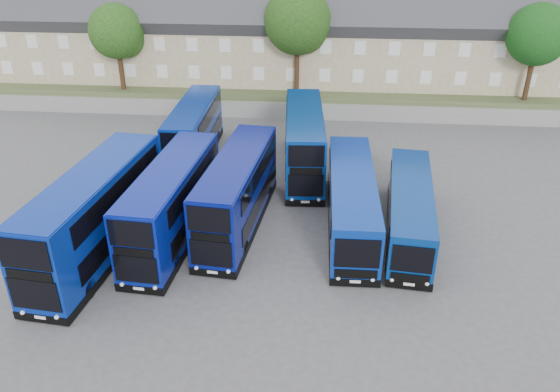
{
  "coord_description": "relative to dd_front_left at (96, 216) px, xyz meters",
  "views": [
    {
      "loc": [
        4.78,
        -22.83,
        16.86
      ],
      "look_at": [
        2.33,
        4.79,
        2.2
      ],
      "focal_mm": 35.0,
      "sensor_mm": 36.0,
      "label": 1
    }
  ],
  "objects": [
    {
      "name": "dd_rear_left",
      "position": [
        2.24,
        13.31,
        -0.31
      ],
      "size": [
        2.5,
        10.42,
        4.13
      ],
      "rotation": [
        0.0,
        0.0,
        0.01
      ],
      "color": "#072A92",
      "rests_on": "ground"
    },
    {
      "name": "coach_east_a",
      "position": [
        13.69,
        4.11,
        -0.71
      ],
      "size": [
        2.75,
        12.21,
        3.32
      ],
      "rotation": [
        0.0,
        0.0,
        0.02
      ],
      "color": "#082D9B",
      "rests_on": "ground"
    },
    {
      "name": "dd_front_mid",
      "position": [
        3.61,
        2.0,
        -0.19
      ],
      "size": [
        3.31,
        11.13,
        4.36
      ],
      "rotation": [
        0.0,
        0.0,
        -0.07
      ],
      "color": "#07188B",
      "rests_on": "ground"
    },
    {
      "name": "tree_mid",
      "position": [
        9.36,
        24.24,
        5.73
      ],
      "size": [
        5.76,
        5.76,
        9.18
      ],
      "color": "#382314",
      "rests_on": "earth_bank"
    },
    {
      "name": "ground",
      "position": [
        7.22,
        -1.36,
        -2.34
      ],
      "size": [
        120.0,
        120.0,
        0.0
      ],
      "primitive_type": "plane",
      "color": "#4D4D53",
      "rests_on": "ground"
    },
    {
      "name": "dd_front_right",
      "position": [
        7.05,
        3.62,
        -0.21
      ],
      "size": [
        3.52,
        11.1,
        4.34
      ],
      "rotation": [
        0.0,
        0.0,
        -0.09
      ],
      "color": "navy",
      "rests_on": "ground"
    },
    {
      "name": "tree_west",
      "position": [
        -6.64,
        23.74,
        4.71
      ],
      "size": [
        4.8,
        4.8,
        7.65
      ],
      "color": "#382314",
      "rests_on": "earth_bank"
    },
    {
      "name": "tree_east",
      "position": [
        29.36,
        23.74,
        5.05
      ],
      "size": [
        5.12,
        5.12,
        8.16
      ],
      "color": "#382314",
      "rests_on": "earth_bank"
    },
    {
      "name": "terrace_row",
      "position": [
        13.22,
        28.64,
        4.26
      ],
      "size": [
        66.0,
        10.4,
        11.2
      ],
      "color": "gray",
      "rests_on": "earth_bank"
    },
    {
      "name": "dd_rear_right",
      "position": [
        10.53,
        11.66,
        -0.17
      ],
      "size": [
        3.3,
        11.22,
        4.4
      ],
      "rotation": [
        0.0,
        0.0,
        0.07
      ],
      "color": "navy",
      "rests_on": "ground"
    },
    {
      "name": "coach_east_b",
      "position": [
        16.98,
        3.55,
        -0.85
      ],
      "size": [
        3.43,
        11.25,
        3.03
      ],
      "rotation": [
        0.0,
        0.0,
        -0.1
      ],
      "color": "navy",
      "rests_on": "ground"
    },
    {
      "name": "retaining_wall",
      "position": [
        7.22,
        22.64,
        -1.59
      ],
      "size": [
        70.0,
        0.4,
        1.5
      ],
      "primitive_type": "cube",
      "color": "slate",
      "rests_on": "ground"
    },
    {
      "name": "earth_bank",
      "position": [
        7.22,
        32.64,
        -1.34
      ],
      "size": [
        80.0,
        20.0,
        2.0
      ],
      "primitive_type": "cube",
      "color": "#42502D",
      "rests_on": "ground"
    },
    {
      "name": "dd_front_left",
      "position": [
        0.0,
        0.0,
        0.0
      ],
      "size": [
        3.88,
        12.15,
        4.75
      ],
      "rotation": [
        0.0,
        0.0,
        -0.1
      ],
      "color": "#072592",
      "rests_on": "ground"
    }
  ]
}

